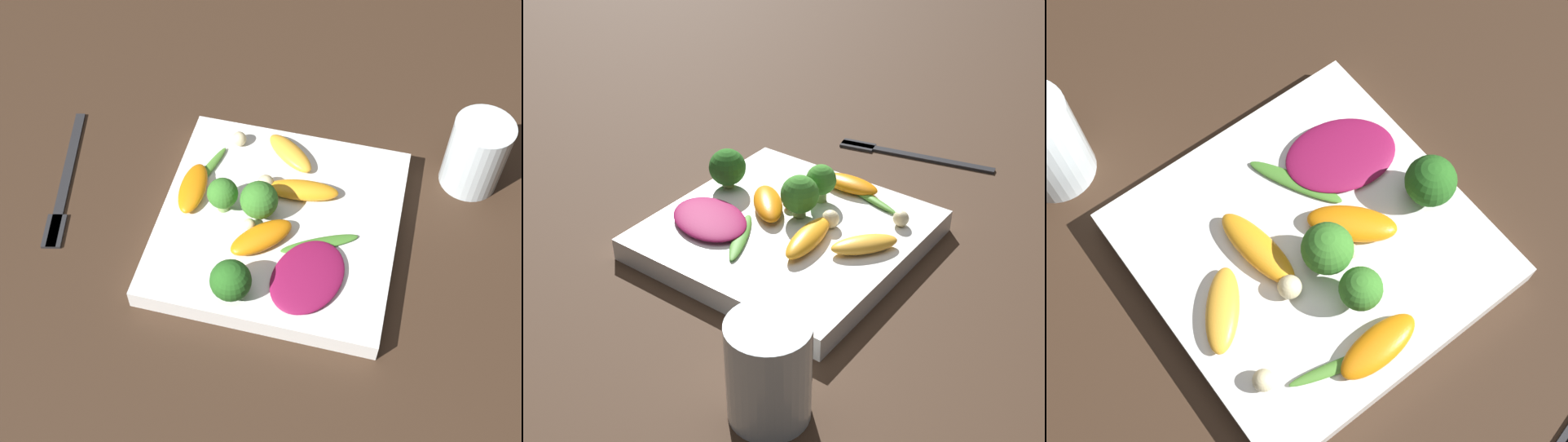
% 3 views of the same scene
% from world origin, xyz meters
% --- Properties ---
extents(ground_plane, '(2.40, 2.40, 0.00)m').
position_xyz_m(ground_plane, '(0.00, 0.00, 0.00)').
color(ground_plane, '#382619').
extents(plate, '(0.25, 0.25, 0.02)m').
position_xyz_m(plate, '(0.00, 0.00, 0.01)').
color(plate, white).
rests_on(plate, ground_plane).
extents(drinking_glass, '(0.07, 0.07, 0.09)m').
position_xyz_m(drinking_glass, '(-0.19, -0.12, 0.04)').
color(drinking_glass, silver).
rests_on(drinking_glass, ground_plane).
extents(fork, '(0.06, 0.20, 0.01)m').
position_xyz_m(fork, '(0.25, 0.01, 0.00)').
color(fork, '#262628').
rests_on(fork, ground_plane).
extents(radicchio_leaf_0, '(0.09, 0.11, 0.01)m').
position_xyz_m(radicchio_leaf_0, '(-0.04, 0.07, 0.03)').
color(radicchio_leaf_0, maroon).
rests_on(radicchio_leaf_0, plate).
extents(orange_segment_0, '(0.08, 0.03, 0.02)m').
position_xyz_m(orange_segment_0, '(-0.02, -0.04, 0.03)').
color(orange_segment_0, orange).
rests_on(orange_segment_0, plate).
extents(orange_segment_1, '(0.07, 0.06, 0.01)m').
position_xyz_m(orange_segment_1, '(0.01, -0.09, 0.03)').
color(orange_segment_1, '#FCAD33').
rests_on(orange_segment_1, plate).
extents(orange_segment_2, '(0.03, 0.07, 0.01)m').
position_xyz_m(orange_segment_2, '(0.10, -0.01, 0.03)').
color(orange_segment_2, orange).
rests_on(orange_segment_2, plate).
extents(orange_segment_3, '(0.07, 0.07, 0.02)m').
position_xyz_m(orange_segment_3, '(0.01, 0.03, 0.03)').
color(orange_segment_3, orange).
rests_on(orange_segment_3, plate).
extents(broccoli_floret_0, '(0.04, 0.04, 0.04)m').
position_xyz_m(broccoli_floret_0, '(0.02, 0.10, 0.05)').
color(broccoli_floret_0, '#7A9E51').
rests_on(broccoli_floret_0, plate).
extents(broccoli_floret_1, '(0.04, 0.04, 0.05)m').
position_xyz_m(broccoli_floret_1, '(0.02, -0.00, 0.05)').
color(broccoli_floret_1, '#7A9E51').
rests_on(broccoli_floret_1, plate).
extents(broccoli_floret_2, '(0.03, 0.03, 0.04)m').
position_xyz_m(broccoli_floret_2, '(0.06, -0.00, 0.05)').
color(broccoli_floret_2, '#84AD5B').
rests_on(broccoli_floret_2, plate).
extents(arugula_sprig_0, '(0.03, 0.09, 0.01)m').
position_xyz_m(arugula_sprig_0, '(0.09, -0.04, 0.03)').
color(arugula_sprig_0, '#518E33').
rests_on(arugula_sprig_0, plate).
extents(arugula_sprig_1, '(0.08, 0.05, 0.00)m').
position_xyz_m(arugula_sprig_1, '(-0.05, 0.02, 0.03)').
color(arugula_sprig_1, '#47842D').
rests_on(arugula_sprig_1, plate).
extents(macadamia_nut_0, '(0.01, 0.01, 0.01)m').
position_xyz_m(macadamia_nut_0, '(0.03, 0.02, 0.03)').
color(macadamia_nut_0, beige).
rests_on(macadamia_nut_0, plate).
extents(macadamia_nut_1, '(0.02, 0.02, 0.02)m').
position_xyz_m(macadamia_nut_1, '(0.02, -0.04, 0.03)').
color(macadamia_nut_1, beige).
rests_on(macadamia_nut_1, plate).
extents(macadamia_nut_2, '(0.02, 0.02, 0.02)m').
position_xyz_m(macadamia_nut_2, '(0.07, -0.09, 0.03)').
color(macadamia_nut_2, beige).
rests_on(macadamia_nut_2, plate).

